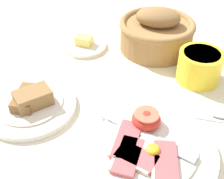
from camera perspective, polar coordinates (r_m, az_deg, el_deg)
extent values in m
plane|color=beige|center=(0.55, 0.08, -9.53)|extent=(3.00, 3.00, 0.00)
cylinder|color=silver|center=(0.53, 5.95, -10.97)|extent=(0.24, 0.24, 0.01)
cylinder|color=silver|center=(0.53, 6.01, -10.41)|extent=(0.17, 0.17, 0.00)
cube|color=#BC5156|center=(0.53, 2.66, -9.31)|extent=(0.06, 0.09, 0.01)
cube|color=beige|center=(0.53, 0.94, -8.93)|extent=(0.03, 0.08, 0.01)
cube|color=#BC5156|center=(0.51, 2.97, -12.06)|extent=(0.05, 0.08, 0.01)
cube|color=beige|center=(0.51, 1.18, -11.61)|extent=(0.03, 0.07, 0.01)
cube|color=#BC5156|center=(0.51, 4.50, -12.21)|extent=(0.07, 0.04, 0.01)
cube|color=beige|center=(0.50, 3.62, -13.43)|extent=(0.06, 0.01, 0.01)
cube|color=#BC5156|center=(0.51, 9.79, -12.88)|extent=(0.07, 0.09, 0.01)
cube|color=beige|center=(0.50, 7.92, -12.78)|extent=(0.04, 0.07, 0.01)
ellipsoid|color=red|center=(0.55, 6.29, -5.43)|extent=(0.05, 0.05, 0.03)
cylinder|color=#DB664C|center=(0.55, 6.37, -4.51)|extent=(0.04, 0.04, 0.00)
ellipsoid|color=white|center=(0.52, 6.92, -10.98)|extent=(0.07, 0.06, 0.01)
ellipsoid|color=yellow|center=(0.51, 7.53, -10.77)|extent=(0.02, 0.02, 0.01)
cube|color=silver|center=(0.53, 2.20, -9.04)|extent=(0.11, 0.05, 0.00)
cube|color=silver|center=(0.50, 7.92, -13.74)|extent=(0.03, 0.02, 0.00)
cube|color=silver|center=(0.49, 11.80, -15.74)|extent=(0.04, 0.02, 0.00)
cube|color=silver|center=(0.55, 2.64, -6.73)|extent=(0.11, 0.02, 0.00)
cube|color=#9EA0A5|center=(0.53, 11.31, -10.68)|extent=(0.08, 0.02, 0.00)
cylinder|color=silver|center=(0.63, -14.82, -2.91)|extent=(0.18, 0.18, 0.01)
cylinder|color=silver|center=(0.63, -14.94, -2.36)|extent=(0.13, 0.13, 0.00)
cube|color=brown|center=(0.62, -15.39, -1.53)|extent=(0.06, 0.08, 0.02)
cube|color=olive|center=(0.61, -14.24, -1.52)|extent=(0.07, 0.08, 0.03)
cylinder|color=yellow|center=(0.69, 15.71, 4.10)|extent=(0.09, 0.09, 0.07)
cylinder|color=white|center=(0.68, 16.14, 6.15)|extent=(0.08, 0.08, 0.01)
cylinder|color=olive|center=(0.79, 8.07, 9.58)|extent=(0.18, 0.18, 0.07)
torus|color=olive|center=(0.77, 8.29, 11.73)|extent=(0.18, 0.18, 0.02)
ellipsoid|color=olive|center=(0.76, 8.42, 12.93)|extent=(0.12, 0.10, 0.04)
cylinder|color=silver|center=(0.80, -5.05, 7.94)|extent=(0.11, 0.11, 0.01)
cube|color=#F4E06B|center=(0.79, -5.11, 8.94)|extent=(0.05, 0.04, 0.02)
cube|color=silver|center=(0.62, 15.85, -4.76)|extent=(0.11, 0.04, 0.01)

